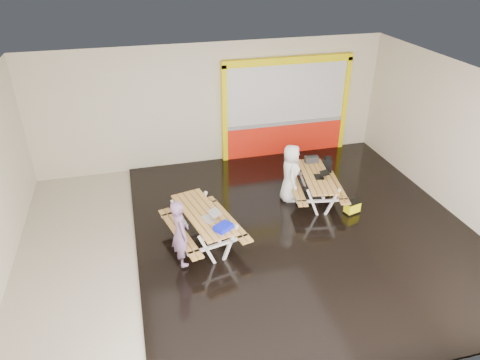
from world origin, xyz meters
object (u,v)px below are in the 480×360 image
object	(u,v)px
person_right	(290,173)
laptop_left	(211,217)
picnic_table_left	(203,220)
blue_pouch	(223,227)
picnic_table_right	(316,182)
fluke_bag	(352,207)
person_left	(180,233)
dark_case	(301,196)
toolbox	(311,159)
backpack	(327,164)
laptop_right	(321,175)

from	to	relation	value
person_right	laptop_left	xyz separation A→B (m)	(-2.31, -1.49, 0.07)
picnic_table_left	blue_pouch	world-z (taller)	blue_pouch
picnic_table_right	fluke_bag	bearing A→B (deg)	-51.94
blue_pouch	fluke_bag	size ratio (longest dim) A/B	0.84
person_left	laptop_left	bearing A→B (deg)	-72.46
laptop_left	dark_case	xyz separation A→B (m)	(2.59, 1.41, -0.73)
picnic_table_left	fluke_bag	distance (m)	3.71
person_left	dark_case	size ratio (longest dim) A/B	4.00
picnic_table_right	person_right	size ratio (longest dim) A/B	1.34
picnic_table_left	person_left	xyz separation A→B (m)	(-0.57, -0.64, 0.22)
picnic_table_left	person_right	world-z (taller)	person_right
picnic_table_right	fluke_bag	world-z (taller)	picnic_table_right
dark_case	fluke_bag	world-z (taller)	fluke_bag
person_left	fluke_bag	xyz separation A→B (m)	(4.25, 0.87, -0.63)
picnic_table_left	toolbox	distance (m)	3.67
toolbox	fluke_bag	bearing A→B (deg)	-72.95
person_right	person_left	bearing A→B (deg)	134.46
backpack	laptop_right	bearing A→B (deg)	-125.18
picnic_table_left	toolbox	size ratio (longest dim) A/B	6.10
laptop_right	toolbox	world-z (taller)	toolbox
toolbox	dark_case	world-z (taller)	toolbox
laptop_left	fluke_bag	bearing A→B (deg)	7.78
blue_pouch	fluke_bag	bearing A→B (deg)	15.20
picnic_table_right	person_left	world-z (taller)	person_left
picnic_table_right	blue_pouch	bearing A→B (deg)	-148.08
laptop_left	toolbox	size ratio (longest dim) A/B	1.16
person_left	fluke_bag	size ratio (longest dim) A/B	3.48
person_left	dark_case	distance (m)	3.81
person_right	laptop_right	world-z (taller)	person_right
person_left	blue_pouch	xyz separation A→B (m)	(0.86, -0.05, 0.02)
person_left	laptop_left	size ratio (longest dim) A/B	3.37
picnic_table_left	laptop_right	distance (m)	3.26
laptop_right	fluke_bag	size ratio (longest dim) A/B	0.91
picnic_table_right	laptop_right	world-z (taller)	laptop_right
picnic_table_right	backpack	xyz separation A→B (m)	(0.57, 0.62, 0.11)
backpack	picnic_table_left	bearing A→B (deg)	-155.55
laptop_left	fluke_bag	distance (m)	3.64
laptop_right	toolbox	xyz separation A→B (m)	(0.09, 0.83, 0.04)
laptop_left	dark_case	size ratio (longest dim) A/B	1.19
picnic_table_left	dark_case	xyz separation A→B (m)	(2.72, 1.15, -0.49)
person_left	toolbox	xyz separation A→B (m)	(3.78, 2.40, -0.01)
person_right	fluke_bag	xyz separation A→B (m)	(1.24, -1.01, -0.57)
laptop_right	blue_pouch	size ratio (longest dim) A/B	1.08
backpack	person_left	bearing A→B (deg)	-151.38
dark_case	backpack	bearing A→B (deg)	28.79
picnic_table_left	person_left	world-z (taller)	person_left
person_right	laptop_left	bearing A→B (deg)	135.36
person_right	laptop_right	xyz separation A→B (m)	(0.68, -0.31, 0.01)
fluke_bag	dark_case	bearing A→B (deg)	136.33
picnic_table_left	laptop_left	size ratio (longest dim) A/B	5.24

